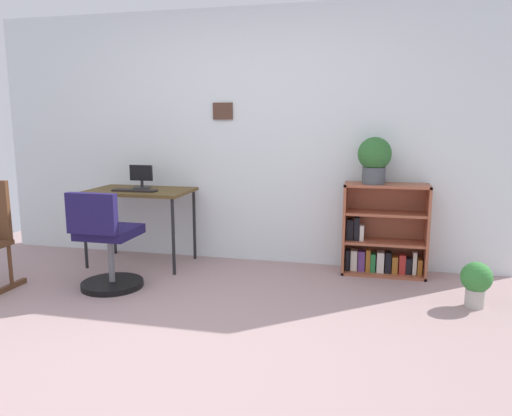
# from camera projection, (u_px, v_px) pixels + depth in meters

# --- Properties ---
(ground_plane) EXTENTS (6.24, 6.24, 0.00)m
(ground_plane) POSITION_uv_depth(u_px,v_px,m) (150.00, 350.00, 3.00)
(ground_plane) COLOR #A38584
(wall_back) EXTENTS (5.20, 0.12, 2.47)m
(wall_back) POSITION_uv_depth(u_px,v_px,m) (240.00, 138.00, 4.84)
(wall_back) COLOR silver
(wall_back) RESTS_ON ground_plane
(desk) EXTENTS (0.98, 0.62, 0.74)m
(desk) POSITION_uv_depth(u_px,v_px,m) (140.00, 196.00, 4.73)
(desk) COLOR brown
(desk) RESTS_ON ground_plane
(monitor) EXTENTS (0.24, 0.18, 0.23)m
(monitor) POSITION_uv_depth(u_px,v_px,m) (141.00, 178.00, 4.80)
(monitor) COLOR #262628
(monitor) RESTS_ON desk
(keyboard) EXTENTS (0.43, 0.11, 0.02)m
(keyboard) POSITION_uv_depth(u_px,v_px,m) (135.00, 191.00, 4.59)
(keyboard) COLOR black
(keyboard) RESTS_ON desk
(office_chair) EXTENTS (0.52, 0.55, 0.85)m
(office_chair) POSITION_uv_depth(u_px,v_px,m) (107.00, 247.00, 4.03)
(office_chair) COLOR black
(office_chair) RESTS_ON ground_plane
(bookshelf_low) EXTENTS (0.75, 0.30, 0.84)m
(bookshelf_low) POSITION_uv_depth(u_px,v_px,m) (383.00, 235.00, 4.48)
(bookshelf_low) COLOR #9D5338
(bookshelf_low) RESTS_ON ground_plane
(potted_plant_on_shelf) EXTENTS (0.30, 0.30, 0.42)m
(potted_plant_on_shelf) POSITION_uv_depth(u_px,v_px,m) (374.00, 158.00, 4.33)
(potted_plant_on_shelf) COLOR #474C51
(potted_plant_on_shelf) RESTS_ON bookshelf_low
(potted_plant_floor) EXTENTS (0.23, 0.23, 0.35)m
(potted_plant_floor) POSITION_uv_depth(u_px,v_px,m) (476.00, 281.00, 3.67)
(potted_plant_floor) COLOR #B7B2A8
(potted_plant_floor) RESTS_ON ground_plane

